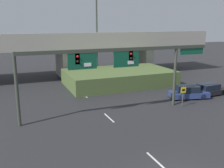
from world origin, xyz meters
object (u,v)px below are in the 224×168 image
at_px(highway_light_pole_near, 97,21).
at_px(parked_sedan_near_right, 188,92).
at_px(signal_gantry, 117,60).
at_px(speed_limit_sign, 183,94).
at_px(parked_sedan_mid_right, 209,90).

xyz_separation_m(highway_light_pole_near, parked_sedan_near_right, (6.26, -13.73, -7.90)).
distance_m(signal_gantry, speed_limit_sign, 7.97).
bearing_deg(parked_sedan_near_right, highway_light_pole_near, 126.94).
xyz_separation_m(signal_gantry, parked_sedan_near_right, (9.49, 1.47, -4.42)).
bearing_deg(highway_light_pole_near, parked_sedan_mid_right, -55.53).
bearing_deg(speed_limit_sign, parked_sedan_mid_right, 23.69).
bearing_deg(speed_limit_sign, signal_gantry, 173.53).
bearing_deg(parked_sedan_near_right, signal_gantry, -158.73).
relative_size(signal_gantry, parked_sedan_near_right, 4.07).
distance_m(highway_light_pole_near, parked_sedan_near_right, 17.04).
bearing_deg(parked_sedan_mid_right, parked_sedan_near_right, 178.39).
distance_m(signal_gantry, highway_light_pole_near, 15.93).
height_order(signal_gantry, parked_sedan_near_right, signal_gantry).
height_order(highway_light_pole_near, parked_sedan_near_right, highway_light_pole_near).
relative_size(highway_light_pole_near, parked_sedan_mid_right, 3.46).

